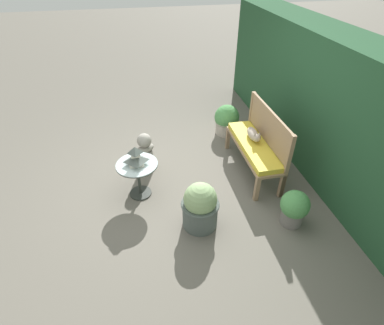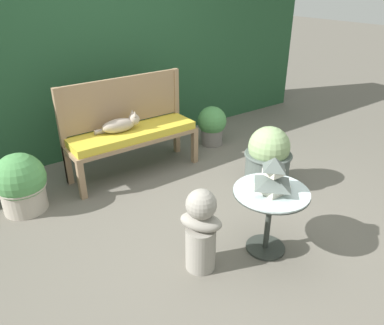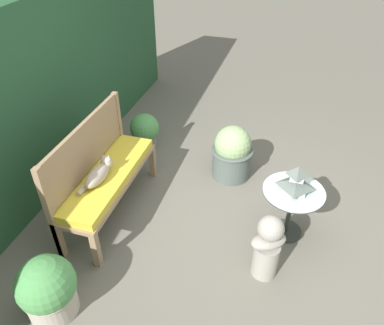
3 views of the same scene
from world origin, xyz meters
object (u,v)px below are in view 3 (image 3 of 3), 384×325
object	(u,v)px
potted_plant_hedge_corner	(48,289)
potted_plant_bench_left	(232,153)
garden_bust	(268,247)
potted_plant_patio_mid	(145,132)
patio_table	(292,200)
garden_bench	(109,179)
pagoda_birdhouse	(296,181)
cat	(99,173)

from	to	relation	value
potted_plant_hedge_corner	potted_plant_bench_left	bearing A→B (deg)	-25.07
garden_bust	potted_plant_hedge_corner	xyz separation A→B (m)	(-0.85, 1.56, -0.06)
garden_bust	potted_plant_patio_mid	bearing A→B (deg)	106.15
patio_table	potted_plant_patio_mid	distance (m)	2.10
patio_table	potted_plant_bench_left	world-z (taller)	potted_plant_bench_left
garden_bench	potted_plant_patio_mid	world-z (taller)	garden_bench
pagoda_birdhouse	potted_plant_hedge_corner	bearing A→B (deg)	129.26
pagoda_birdhouse	potted_plant_patio_mid	xyz separation A→B (m)	(0.95, 1.87, -0.39)
cat	garden_bust	xyz separation A→B (m)	(-0.21, -1.64, -0.25)
potted_plant_bench_left	cat	bearing A→B (deg)	134.78
garden_bench	garden_bust	size ratio (longest dim) A/B	2.13
patio_table	pagoda_birdhouse	bearing A→B (deg)	90.00
potted_plant_patio_mid	potted_plant_bench_left	size ratio (longest dim) A/B	0.77
pagoda_birdhouse	potted_plant_patio_mid	distance (m)	2.13
patio_table	pagoda_birdhouse	size ratio (longest dim) A/B	2.08
potted_plant_bench_left	pagoda_birdhouse	bearing A→B (deg)	-135.98
patio_table	garden_bust	size ratio (longest dim) A/B	0.86
patio_table	pagoda_birdhouse	distance (m)	0.23
pagoda_birdhouse	potted_plant_hedge_corner	xyz separation A→B (m)	(-1.39, 1.70, -0.38)
patio_table	potted_plant_hedge_corner	world-z (taller)	potted_plant_hedge_corner
garden_bench	potted_plant_bench_left	world-z (taller)	potted_plant_bench_left
garden_bench	potted_plant_hedge_corner	distance (m)	1.19
garden_bench	pagoda_birdhouse	xyz separation A→B (m)	(0.21, -1.76, 0.23)
garden_bench	pagoda_birdhouse	distance (m)	1.79
potted_plant_patio_mid	pagoda_birdhouse	bearing A→B (deg)	-116.81
pagoda_birdhouse	potted_plant_bench_left	bearing A→B (deg)	44.02
cat	patio_table	distance (m)	1.82
cat	garden_bust	distance (m)	1.67
pagoda_birdhouse	potted_plant_hedge_corner	world-z (taller)	pagoda_birdhouse
patio_table	potted_plant_patio_mid	size ratio (longest dim) A/B	1.15
garden_bench	potted_plant_bench_left	size ratio (longest dim) A/B	2.19
potted_plant_patio_mid	garden_bust	bearing A→B (deg)	-130.73
potted_plant_patio_mid	potted_plant_bench_left	xyz separation A→B (m)	(-0.21, -1.16, 0.05)
cat	potted_plant_patio_mid	world-z (taller)	cat
cat	potted_plant_hedge_corner	size ratio (longest dim) A/B	0.84
potted_plant_patio_mid	potted_plant_bench_left	world-z (taller)	potted_plant_bench_left
garden_bench	patio_table	bearing A→B (deg)	-83.04
cat	potted_plant_bench_left	world-z (taller)	cat
potted_plant_hedge_corner	patio_table	bearing A→B (deg)	-50.74
garden_bust	cat	bearing A→B (deg)	139.56
garden_bust	potted_plant_hedge_corner	size ratio (longest dim) A/B	1.18
garden_bench	potted_plant_patio_mid	size ratio (longest dim) A/B	2.84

